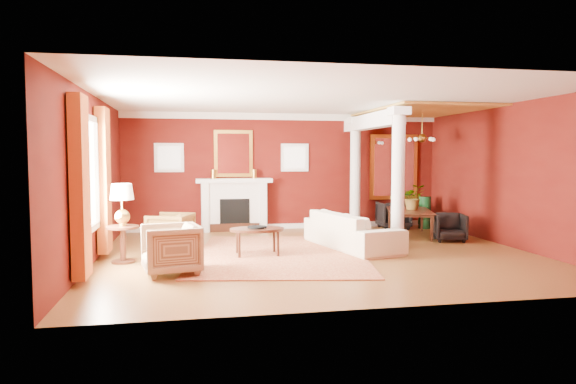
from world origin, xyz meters
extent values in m
plane|color=brown|center=(0.00, 0.00, 0.00)|extent=(8.00, 8.00, 0.00)
cube|color=#55130B|center=(0.00, 3.50, 1.45)|extent=(8.00, 0.04, 2.90)
cube|color=#55130B|center=(0.00, -3.50, 1.45)|extent=(8.00, 0.04, 2.90)
cube|color=#55130B|center=(-4.00, 0.00, 1.45)|extent=(0.04, 7.00, 2.90)
cube|color=#55130B|center=(4.00, 0.00, 1.45)|extent=(0.04, 7.00, 2.90)
cube|color=silver|center=(0.00, 0.00, 2.90)|extent=(8.00, 7.00, 0.04)
cube|color=white|center=(-1.30, 3.33, 0.60)|extent=(1.60, 0.34, 1.20)
cube|color=black|center=(-1.30, 3.16, 0.45)|extent=(0.72, 0.03, 0.70)
cube|color=#33190E|center=(-1.30, 3.16, 0.10)|extent=(1.20, 0.05, 0.20)
cube|color=white|center=(-1.30, 3.29, 1.24)|extent=(1.85, 0.42, 0.10)
cube|color=white|center=(-2.00, 3.30, 0.60)|extent=(0.16, 0.40, 1.20)
cube|color=white|center=(-0.60, 3.30, 0.60)|extent=(0.16, 0.40, 1.20)
cube|color=yellow|center=(-1.30, 3.46, 1.90)|extent=(0.95, 0.06, 1.15)
cube|color=white|center=(-1.30, 3.42, 1.90)|extent=(0.78, 0.02, 0.98)
cube|color=white|center=(-2.85, 3.47, 1.80)|extent=(0.70, 0.06, 0.70)
cube|color=white|center=(-2.85, 3.44, 1.80)|extent=(0.54, 0.02, 0.54)
cube|color=white|center=(0.25, 3.47, 1.80)|extent=(0.70, 0.06, 0.70)
cube|color=white|center=(0.25, 3.44, 1.80)|extent=(0.54, 0.02, 0.54)
cube|color=white|center=(-3.98, -0.60, 1.55)|extent=(0.03, 1.30, 1.70)
cube|color=white|center=(-3.95, -1.30, 1.55)|extent=(0.08, 0.10, 1.90)
cube|color=white|center=(-3.95, 0.10, 1.55)|extent=(0.08, 0.10, 1.90)
cube|color=#A7471C|center=(-3.88, -1.60, 1.40)|extent=(0.18, 0.55, 2.60)
cube|color=#A7471C|center=(-3.88, 0.40, 1.40)|extent=(0.18, 0.55, 2.60)
cube|color=white|center=(1.70, 0.30, 0.10)|extent=(0.34, 0.34, 0.20)
cylinder|color=white|center=(1.70, 0.30, 1.45)|extent=(0.26, 0.26, 2.50)
cube|color=white|center=(1.70, 0.30, 2.72)|extent=(0.36, 0.36, 0.16)
cube|color=white|center=(1.70, 3.00, 0.10)|extent=(0.34, 0.34, 0.20)
cylinder|color=white|center=(1.70, 3.00, 1.45)|extent=(0.26, 0.26, 2.50)
cube|color=white|center=(1.70, 3.00, 2.72)|extent=(0.36, 0.36, 0.16)
cube|color=white|center=(1.70, 1.90, 2.62)|extent=(0.30, 3.20, 0.32)
cube|color=gold|center=(2.85, 1.75, 2.87)|extent=(2.30, 3.40, 0.04)
cube|color=yellow|center=(2.90, 3.46, 1.55)|extent=(1.30, 0.06, 1.70)
cube|color=white|center=(2.90, 3.42, 1.55)|extent=(1.10, 0.02, 1.50)
cylinder|color=gold|center=(2.90, 1.80, 2.58)|extent=(0.02, 0.02, 0.65)
sphere|color=gold|center=(2.90, 1.80, 2.25)|extent=(0.20, 0.20, 0.20)
sphere|color=white|center=(3.18, 1.80, 2.22)|extent=(0.09, 0.09, 0.09)
sphere|color=white|center=(2.99, 2.07, 2.22)|extent=(0.09, 0.09, 0.09)
sphere|color=white|center=(2.67, 1.96, 2.22)|extent=(0.09, 0.09, 0.09)
sphere|color=white|center=(2.67, 1.64, 2.22)|extent=(0.09, 0.09, 0.09)
sphere|color=white|center=(2.99, 1.53, 2.22)|extent=(0.09, 0.09, 0.09)
cube|color=white|center=(0.00, 3.46, 2.82)|extent=(8.00, 0.08, 0.16)
cube|color=white|center=(0.00, 3.46, 0.06)|extent=(8.00, 0.08, 0.12)
cube|color=maroon|center=(-0.71, 0.09, 0.01)|extent=(3.73, 4.57, 0.02)
imported|color=#F2E9CB|center=(0.81, 0.50, 0.48)|extent=(1.25, 2.54, 0.95)
imported|color=black|center=(-2.75, 1.08, 0.39)|extent=(0.94, 0.97, 0.79)
imported|color=tan|center=(-2.65, -1.17, 0.43)|extent=(0.93, 0.97, 0.86)
cylinder|color=#33190E|center=(-1.15, 0.06, 0.48)|extent=(1.01, 1.01, 0.05)
cylinder|color=#33190E|center=(-1.50, -0.16, 0.23)|extent=(0.05, 0.05, 0.45)
cylinder|color=#33190E|center=(-0.79, -0.16, 0.23)|extent=(0.05, 0.05, 0.45)
cylinder|color=#33190E|center=(-1.50, 0.29, 0.23)|extent=(0.05, 0.05, 0.45)
cylinder|color=#33190E|center=(-0.79, 0.29, 0.23)|extent=(0.05, 0.05, 0.45)
imported|color=#33190E|center=(-1.17, 0.04, 0.61)|extent=(0.15, 0.03, 0.21)
cylinder|color=#33190E|center=(-3.50, -0.15, 0.02)|extent=(0.40, 0.40, 0.04)
cylinder|color=#33190E|center=(-3.50, -0.15, 0.31)|extent=(0.10, 0.10, 0.62)
cylinder|color=#33190E|center=(-3.50, -0.15, 0.62)|extent=(0.55, 0.55, 0.04)
sphere|color=gold|center=(-3.50, -0.15, 0.80)|extent=(0.25, 0.25, 0.25)
cylinder|color=gold|center=(-3.50, -0.15, 0.98)|extent=(0.03, 0.03, 0.27)
cone|color=white|center=(-3.50, -0.15, 1.23)|extent=(0.40, 0.40, 0.27)
imported|color=#33190E|center=(2.62, 1.72, 0.47)|extent=(1.08, 1.80, 0.95)
imported|color=black|center=(3.14, 0.89, 0.33)|extent=(0.77, 0.74, 0.66)
imported|color=black|center=(2.70, 2.95, 0.38)|extent=(0.78, 0.74, 0.76)
sphere|color=#133C1A|center=(3.50, 2.83, 0.16)|extent=(0.34, 0.34, 0.34)
cylinder|color=#133C1A|center=(3.50, 2.83, 0.41)|extent=(0.31, 0.31, 0.81)
imported|color=#26591E|center=(2.70, 1.78, 1.18)|extent=(0.66, 0.70, 0.46)
camera|label=1|loc=(-2.33, -9.26, 1.83)|focal=32.00mm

